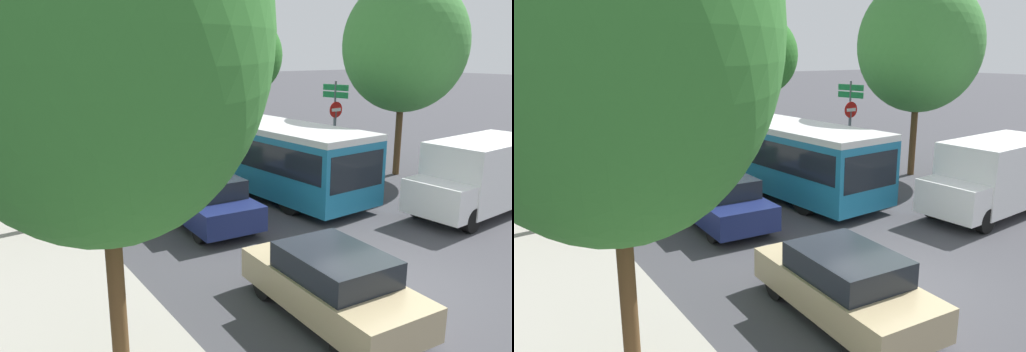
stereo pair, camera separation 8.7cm
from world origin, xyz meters
TOP-DOWN VIEW (x-y plane):
  - ground_plane at (0.00, 0.00)m, footprint 200.00×200.00m
  - articulated_bus at (1.62, 11.78)m, footprint 3.81×17.05m
  - city_bus_rear at (-1.83, 33.98)m, footprint 2.63×11.72m
  - queued_car_tan at (-2.03, -0.39)m, footprint 1.83×4.00m
  - queued_car_navy at (-1.60, 5.69)m, footprint 1.96×4.29m
  - queued_car_green at (-1.83, 12.24)m, footprint 2.00×4.38m
  - queued_car_silver at (-2.00, 18.35)m, footprint 1.84×4.03m
  - white_van at (6.10, 2.00)m, footprint 5.15×2.37m
  - traffic_light at (-0.34, 8.13)m, footprint 0.36×0.38m
  - no_entry_sign at (6.84, 9.59)m, footprint 0.70×0.08m
  - direction_sign_post at (8.07, 11.03)m, footprint 0.39×1.37m
  - tree_left_near at (-5.93, 0.08)m, footprint 4.77×4.77m
  - tree_left_mid at (-5.96, 7.47)m, footprint 4.65×4.65m
  - tree_right_near at (7.85, 6.90)m, footprint 4.81×4.81m
  - tree_right_mid at (8.42, 19.65)m, footprint 4.47×4.47m
  - tree_right_far at (8.42, 30.68)m, footprint 3.87×3.87m

SIDE VIEW (x-z plane):
  - ground_plane at x=0.00m, z-range 0.00..0.00m
  - queued_car_tan at x=-2.03m, z-range 0.01..1.38m
  - queued_car_silver at x=-2.00m, z-range 0.01..1.39m
  - queued_car_navy at x=-1.60m, z-range 0.01..1.48m
  - queued_car_green at x=-1.83m, z-range 0.01..1.51m
  - white_van at x=6.10m, z-range 0.09..2.40m
  - articulated_bus at x=1.62m, z-range 0.19..2.71m
  - city_bus_rear at x=-1.83m, z-range 0.20..2.72m
  - no_entry_sign at x=6.84m, z-range 0.47..3.29m
  - traffic_light at x=-0.34m, z-range 0.80..4.20m
  - direction_sign_post at x=8.07m, z-range 0.75..4.35m
  - tree_right_far at x=8.42m, z-range 1.06..7.42m
  - tree_right_mid at x=8.42m, z-range 1.15..8.26m
  - tree_left_mid at x=-5.96m, z-range 1.22..9.05m
  - tree_right_near at x=7.85m, z-range 1.28..9.10m
  - tree_left_near at x=-5.93m, z-range 1.11..9.28m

